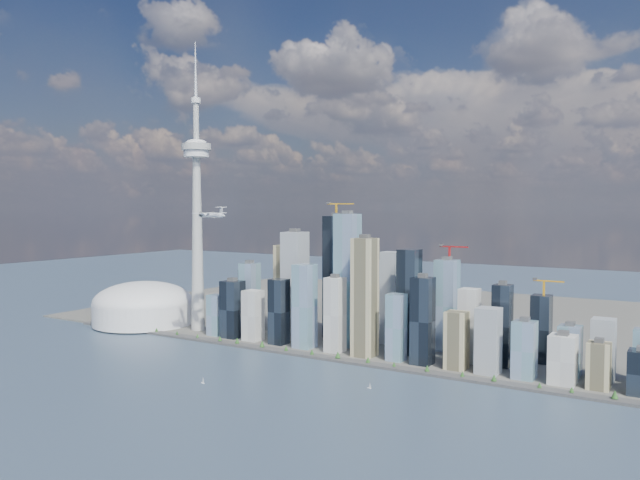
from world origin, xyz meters
The scene contains 10 objects.
ground centered at (0.00, 0.00, 0.00)m, with size 4000.00×4000.00×0.00m, color #314257.
seawall centered at (0.00, 250.00, 2.00)m, with size 1100.00×22.00×4.00m, color #383838.
land centered at (0.00, 700.00, 1.50)m, with size 1400.00×900.00×3.00m, color #4C4C47.
shoreline_trees centered at (0.00, 250.00, 8.78)m, with size 960.53×7.20×8.80m.
skyscraper_cluster centered at (59.62, 336.82, 76.54)m, with size 736.00×142.00×247.38m.
needle_tower centered at (-300.00, 310.00, 235.84)m, with size 56.00×56.00×550.50m.
dome_stadium centered at (-440.00, 300.00, 39.44)m, with size 200.00×200.00×86.00m.
airplane centered at (-169.47, 203.06, 227.59)m, with size 72.56×64.54×17.78m.
sailboat_west centered at (-46.33, 45.09, 3.19)m, with size 7.13×3.70×9.96m.
sailboat_east centered at (157.80, 143.60, 2.82)m, with size 6.34×3.02×8.79m.
Camera 1 is at (529.17, -583.93, 239.93)m, focal length 35.00 mm.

